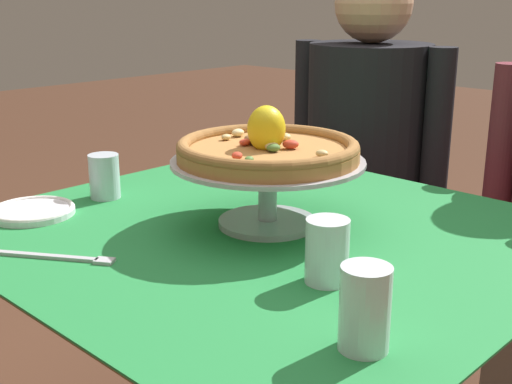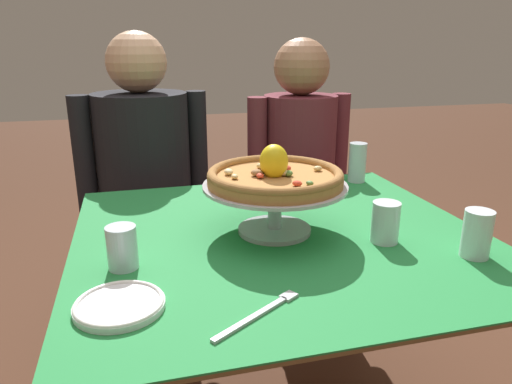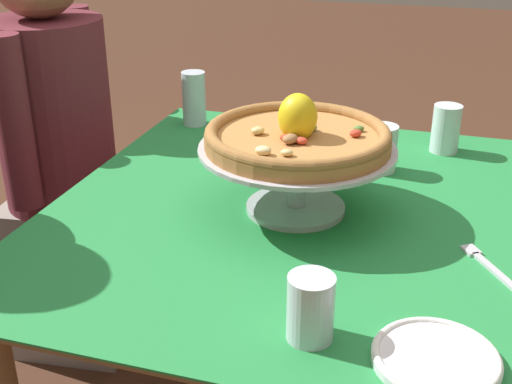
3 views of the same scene
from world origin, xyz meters
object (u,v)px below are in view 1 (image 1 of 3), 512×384
at_px(water_glass_side_right, 327,254).
at_px(water_glass_side_left, 105,178).
at_px(pizza, 268,148).
at_px(diner_left, 365,172).
at_px(pizza_stand, 268,180).
at_px(side_plate, 32,211).
at_px(dinner_fork, 61,257).
at_px(water_glass_front_right, 365,314).

xyz_separation_m(water_glass_side_right, water_glass_side_left, (-0.63, 0.02, -0.00)).
height_order(pizza, water_glass_side_right, pizza).
bearing_deg(diner_left, pizza_stand, -68.39).
bearing_deg(pizza, water_glass_side_left, -163.35).
distance_m(water_glass_side_left, side_plate, 0.18).
xyz_separation_m(dinner_fork, diner_left, (-0.17, 1.16, -0.10)).
bearing_deg(pizza, pizza_stand, 3.38).
relative_size(water_glass_side_right, diner_left, 0.08).
height_order(water_glass_side_right, diner_left, diner_left).
relative_size(water_glass_front_right, water_glass_side_left, 1.15).
height_order(water_glass_front_right, water_glass_side_left, water_glass_front_right).
distance_m(water_glass_side_left, diner_left, 0.91).
bearing_deg(side_plate, pizza, 36.36).
bearing_deg(diner_left, pizza, -68.42).
height_order(dinner_fork, diner_left, diner_left).
relative_size(water_glass_side_right, water_glass_front_right, 0.92).
distance_m(water_glass_side_right, water_glass_side_left, 0.63).
distance_m(pizza, diner_left, 0.88).
bearing_deg(water_glass_side_right, dinner_fork, -147.93).
relative_size(pizza, water_glass_side_right, 3.35).
distance_m(pizza_stand, water_glass_side_left, 0.40).
relative_size(water_glass_side_right, water_glass_side_left, 1.06).
bearing_deg(water_glass_side_left, water_glass_front_right, -10.42).
xyz_separation_m(water_glass_front_right, water_glass_side_left, (-0.79, 0.15, -0.00)).
distance_m(pizza_stand, diner_left, 0.87).
height_order(side_plate, diner_left, diner_left).
height_order(pizza, water_glass_front_right, pizza).
height_order(water_glass_front_right, diner_left, diner_left).
xyz_separation_m(water_glass_side_right, side_plate, (-0.64, -0.16, -0.04)).
bearing_deg(water_glass_front_right, water_glass_side_left, 169.58).
xyz_separation_m(pizza, water_glass_side_right, (0.25, -0.13, -0.11)).
distance_m(pizza, dinner_fork, 0.42).
bearing_deg(pizza_stand, diner_left, 111.61).
relative_size(water_glass_front_right, dinner_fork, 0.59).
distance_m(water_glass_front_right, dinner_fork, 0.56).
distance_m(water_glass_side_left, dinner_fork, 0.36).
relative_size(pizza_stand, dinner_fork, 1.93).
height_order(water_glass_side_left, dinner_fork, water_glass_side_left).
xyz_separation_m(pizza_stand, pizza, (-0.00, -0.00, 0.06)).
bearing_deg(water_glass_side_right, water_glass_side_left, 178.55).
xyz_separation_m(pizza_stand, side_plate, (-0.39, -0.29, -0.08)).
height_order(water_glass_side_right, side_plate, water_glass_side_right).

